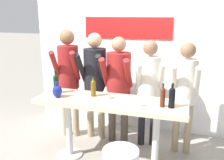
{
  "coord_description": "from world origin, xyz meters",
  "views": [
    {
      "loc": [
        0.95,
        -2.97,
        2.04
      ],
      "look_at": [
        0.0,
        0.09,
        1.18
      ],
      "focal_mm": 40.0,
      "sensor_mm": 36.0,
      "label": 1
    }
  ],
  "objects": [
    {
      "name": "wine_bottle_0",
      "position": [
        0.8,
        -0.04,
        1.07
      ],
      "size": [
        0.08,
        0.08,
        0.3
      ],
      "color": "black",
      "rests_on": "tasting_table"
    },
    {
      "name": "wine_bottle_3",
      "position": [
        -0.83,
        0.06,
        1.08
      ],
      "size": [
        0.08,
        0.08,
        0.33
      ],
      "color": "black",
      "rests_on": "tasting_table"
    },
    {
      "name": "person_center_right",
      "position": [
        0.94,
        0.57,
        1.04
      ],
      "size": [
        0.38,
        0.5,
        1.66
      ],
      "rotation": [
        0.0,
        0.0,
        -0.02
      ],
      "color": "gray",
      "rests_on": "ground_plane"
    },
    {
      "name": "back_wall",
      "position": [
        -0.0,
        1.29,
        1.33
      ],
      "size": [
        3.61,
        0.12,
        2.65
      ],
      "color": "white",
      "rests_on": "ground_plane"
    },
    {
      "name": "person_center",
      "position": [
        0.41,
        0.64,
        1.03
      ],
      "size": [
        0.47,
        0.57,
        1.66
      ],
      "rotation": [
        0.0,
        0.0,
        0.21
      ],
      "color": "black",
      "rests_on": "ground_plane"
    },
    {
      "name": "wine_glass_0",
      "position": [
        0.4,
        -0.12,
        1.06
      ],
      "size": [
        0.07,
        0.07,
        0.18
      ],
      "color": "silver",
      "rests_on": "tasting_table"
    },
    {
      "name": "person_far_left",
      "position": [
        -0.89,
        0.58,
        1.13
      ],
      "size": [
        0.46,
        0.59,
        1.8
      ],
      "rotation": [
        0.0,
        0.0,
        0.2
      ],
      "color": "gray",
      "rests_on": "ground_plane"
    },
    {
      "name": "decorative_vase",
      "position": [
        -0.72,
        -0.11,
        1.02
      ],
      "size": [
        0.13,
        0.13,
        0.22
      ],
      "color": "navy",
      "rests_on": "tasting_table"
    },
    {
      "name": "person_left",
      "position": [
        -0.46,
        0.64,
        1.09
      ],
      "size": [
        0.43,
        0.54,
        1.75
      ],
      "rotation": [
        0.0,
        0.0,
        0.01
      ],
      "color": "gray",
      "rests_on": "ground_plane"
    },
    {
      "name": "tasting_table",
      "position": [
        -0.0,
        0.0,
        0.77
      ],
      "size": [
        2.01,
        0.6,
        0.93
      ],
      "color": "beige",
      "rests_on": "ground_plane"
    },
    {
      "name": "wine_glass_1",
      "position": [
        -0.07,
        0.02,
        1.06
      ],
      "size": [
        0.07,
        0.07,
        0.18
      ],
      "color": "silver",
      "rests_on": "tasting_table"
    },
    {
      "name": "person_center_left",
      "position": [
        -0.06,
        0.61,
        1.05
      ],
      "size": [
        0.46,
        0.56,
        1.71
      ],
      "rotation": [
        0.0,
        0.0,
        0.05
      ],
      "color": "#473D33",
      "rests_on": "ground_plane"
    },
    {
      "name": "wine_bottle_2",
      "position": [
        0.69,
        -0.05,
        1.07
      ],
      "size": [
        0.06,
        0.06,
        0.3
      ],
      "color": "#4C1E0F",
      "rests_on": "tasting_table"
    },
    {
      "name": "wine_bottle_1",
      "position": [
        -0.27,
        0.08,
        1.06
      ],
      "size": [
        0.07,
        0.07,
        0.28
      ],
      "color": "brown",
      "rests_on": "tasting_table"
    }
  ]
}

